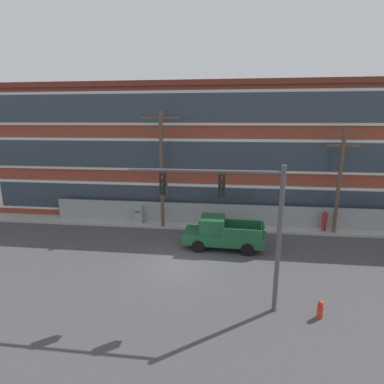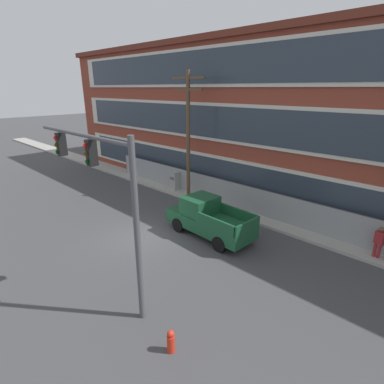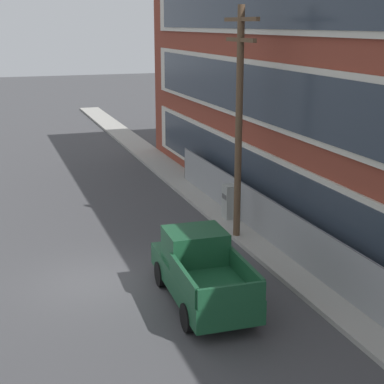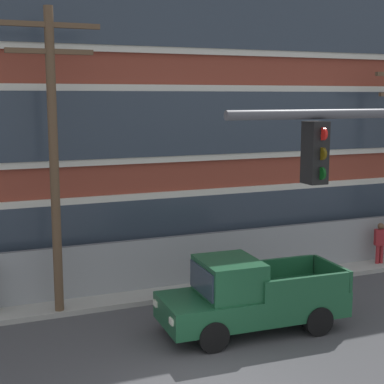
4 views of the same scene
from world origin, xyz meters
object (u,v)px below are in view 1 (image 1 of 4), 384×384
(traffic_signal_mast, at_px, (236,209))
(pickup_truck_dark_green, at_px, (222,234))
(utility_pole_near_corner, at_px, (161,165))
(pedestrian_near_cabinet, at_px, (325,220))
(electrical_cabinet, at_px, (139,215))
(fire_hydrant, at_px, (320,310))
(utility_pole_midblock, at_px, (340,176))

(traffic_signal_mast, bearing_deg, pickup_truck_dark_green, 95.81)
(utility_pole_near_corner, distance_m, pedestrian_near_cabinet, 12.48)
(utility_pole_near_corner, bearing_deg, pedestrian_near_cabinet, 1.76)
(electrical_cabinet, bearing_deg, traffic_signal_mast, -54.17)
(traffic_signal_mast, height_order, fire_hydrant, traffic_signal_mast)
(electrical_cabinet, height_order, pedestrian_near_cabinet, pedestrian_near_cabinet)
(pickup_truck_dark_green, height_order, utility_pole_near_corner, utility_pole_near_corner)
(pickup_truck_dark_green, xyz_separation_m, utility_pole_midblock, (7.98, 3.36, 3.28))
(pedestrian_near_cabinet, bearing_deg, utility_pole_midblock, -11.51)
(traffic_signal_mast, distance_m, electrical_cabinet, 12.87)
(pickup_truck_dark_green, height_order, fire_hydrant, pickup_truck_dark_green)
(utility_pole_midblock, bearing_deg, traffic_signal_mast, -127.28)
(electrical_cabinet, bearing_deg, utility_pole_near_corner, -15.80)
(pedestrian_near_cabinet, bearing_deg, utility_pole_near_corner, -178.24)
(utility_pole_near_corner, xyz_separation_m, fire_hydrant, (8.78, -9.70, -4.48))
(pickup_truck_dark_green, relative_size, pedestrian_near_cabinet, 3.05)
(pickup_truck_dark_green, distance_m, pedestrian_near_cabinet, 8.12)
(pickup_truck_dark_green, bearing_deg, electrical_cabinet, 150.59)
(electrical_cabinet, bearing_deg, fire_hydrant, -43.54)
(utility_pole_near_corner, bearing_deg, electrical_cabinet, 164.20)
(utility_pole_midblock, distance_m, fire_hydrant, 11.29)
(utility_pole_near_corner, distance_m, electrical_cabinet, 4.59)
(traffic_signal_mast, relative_size, electrical_cabinet, 4.00)
(traffic_signal_mast, relative_size, pickup_truck_dark_green, 1.23)
(traffic_signal_mast, bearing_deg, electrical_cabinet, 125.83)
(pickup_truck_dark_green, bearing_deg, fire_hydrant, -57.12)
(electrical_cabinet, xyz_separation_m, pedestrian_near_cabinet, (13.90, -0.21, 0.18))
(pickup_truck_dark_green, height_order, utility_pole_midblock, utility_pole_midblock)
(traffic_signal_mast, distance_m, utility_pole_near_corner, 10.73)
(electrical_cabinet, distance_m, fire_hydrant, 14.93)
(traffic_signal_mast, distance_m, pedestrian_near_cabinet, 12.36)
(utility_pole_midblock, xyz_separation_m, fire_hydrant, (-3.72, -9.94, -3.86))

